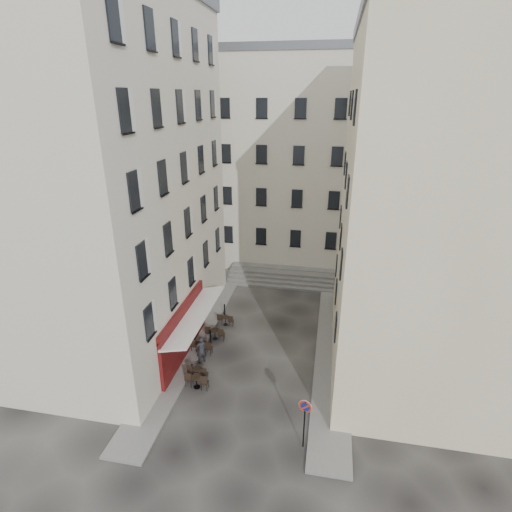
% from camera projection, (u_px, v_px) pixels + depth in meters
% --- Properties ---
extents(ground, '(90.00, 90.00, 0.00)m').
position_uv_depth(ground, '(252.00, 374.00, 23.06)').
color(ground, black).
rests_on(ground, ground).
extents(sidewalk_left, '(2.00, 22.00, 0.12)m').
position_uv_depth(sidewalk_left, '(200.00, 328.00, 27.47)').
color(sidewalk_left, slate).
rests_on(sidewalk_left, ground).
extents(sidewalk_right, '(2.00, 18.00, 0.12)m').
position_uv_depth(sidewalk_right, '(332.00, 351.00, 24.98)').
color(sidewalk_right, slate).
rests_on(sidewalk_right, ground).
extents(building_left, '(12.20, 16.20, 20.60)m').
position_uv_depth(building_left, '(89.00, 179.00, 23.74)').
color(building_left, beige).
rests_on(building_left, ground).
extents(building_right, '(12.20, 14.20, 18.60)m').
position_uv_depth(building_right, '(461.00, 211.00, 20.90)').
color(building_right, '#C5B593').
rests_on(building_right, ground).
extents(building_back, '(18.20, 10.20, 18.60)m').
position_uv_depth(building_back, '(282.00, 160.00, 37.01)').
color(building_back, beige).
rests_on(building_back, ground).
extents(cafe_storefront, '(1.74, 7.30, 3.50)m').
position_uv_depth(cafe_storefront, '(185.00, 329.00, 24.02)').
color(cafe_storefront, '#470A10').
rests_on(cafe_storefront, ground).
extents(stone_steps, '(9.00, 3.15, 0.80)m').
position_uv_depth(stone_steps, '(281.00, 277.00, 34.35)').
color(stone_steps, '#5B5956').
rests_on(stone_steps, ground).
extents(bollard_near, '(0.12, 0.12, 0.98)m').
position_uv_depth(bollard_near, '(192.00, 371.00, 22.52)').
color(bollard_near, black).
rests_on(bollard_near, ground).
extents(bollard_mid, '(0.12, 0.12, 0.98)m').
position_uv_depth(bollard_mid, '(210.00, 336.00, 25.71)').
color(bollard_mid, black).
rests_on(bollard_mid, ground).
extents(bollard_far, '(0.12, 0.12, 0.98)m').
position_uv_depth(bollard_far, '(225.00, 310.00, 28.89)').
color(bollard_far, black).
rests_on(bollard_far, ground).
extents(no_parking_sign, '(0.58, 0.22, 2.64)m').
position_uv_depth(no_parking_sign, '(305.00, 415.00, 17.61)').
color(no_parking_sign, black).
rests_on(no_parking_sign, ground).
extents(bistro_table_a, '(1.33, 0.62, 0.93)m').
position_uv_depth(bistro_table_a, '(197.00, 380.00, 21.82)').
color(bistro_table_a, black).
rests_on(bistro_table_a, ground).
extents(bistro_table_b, '(1.19, 0.56, 0.83)m').
position_uv_depth(bistro_table_b, '(198.00, 372.00, 22.54)').
color(bistro_table_b, black).
rests_on(bistro_table_b, ground).
extents(bistro_table_c, '(1.36, 0.64, 0.95)m').
position_uv_depth(bistro_table_c, '(202.00, 346.00, 24.75)').
color(bistro_table_c, black).
rests_on(bistro_table_c, ground).
extents(bistro_table_d, '(1.29, 0.60, 0.91)m').
position_uv_depth(bistro_table_d, '(215.00, 333.00, 26.16)').
color(bistro_table_d, black).
rests_on(bistro_table_d, ground).
extents(bistro_table_e, '(1.16, 0.54, 0.81)m').
position_uv_depth(bistro_table_e, '(226.00, 320.00, 27.79)').
color(bistro_table_e, black).
rests_on(bistro_table_e, ground).
extents(pedestrian, '(0.76, 0.76, 1.77)m').
position_uv_depth(pedestrian, '(201.00, 350.00, 23.74)').
color(pedestrian, '#232228').
rests_on(pedestrian, ground).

